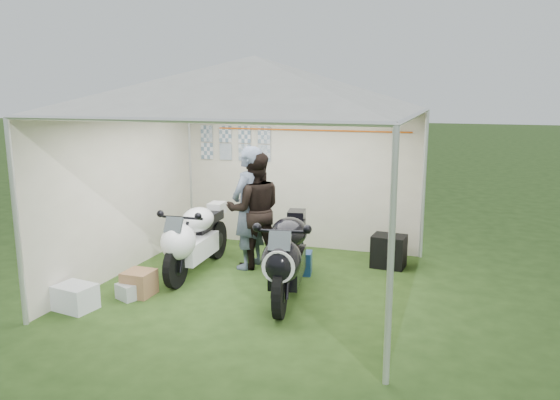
# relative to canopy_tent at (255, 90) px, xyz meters

# --- Properties ---
(ground) EXTENTS (80.00, 80.00, 0.00)m
(ground) POSITION_rel_canopy_tent_xyz_m (0.00, -0.03, -2.58)
(ground) COLOR #253F15
(ground) RESTS_ON ground
(canopy_tent) EXTENTS (5.66, 5.66, 3.00)m
(canopy_tent) POSITION_rel_canopy_tent_xyz_m (0.00, 0.00, 0.00)
(canopy_tent) COLOR silver
(canopy_tent) RESTS_ON ground
(motorcycle_white) EXTENTS (0.49, 1.96, 0.96)m
(motorcycle_white) POSITION_rel_canopy_tent_xyz_m (-0.99, 0.11, -2.04)
(motorcycle_white) COLOR black
(motorcycle_white) RESTS_ON ground
(motorcycle_black) EXTENTS (0.68, 2.08, 1.03)m
(motorcycle_black) POSITION_rel_canopy_tent_xyz_m (0.54, -0.35, -2.00)
(motorcycle_black) COLOR black
(motorcycle_black) RESTS_ON ground
(paddock_stand) EXTENTS (0.47, 0.34, 0.32)m
(paddock_stand) POSITION_rel_canopy_tent_xyz_m (0.38, 0.58, -2.41)
(paddock_stand) COLOR blue
(paddock_stand) RESTS_ON ground
(person_dark_jacket) EXTENTS (1.03, 0.94, 1.71)m
(person_dark_jacket) POSITION_rel_canopy_tent_xyz_m (-0.30, 0.70, -1.72)
(person_dark_jacket) COLOR black
(person_dark_jacket) RESTS_ON ground
(person_blue_jacket) EXTENTS (0.55, 0.73, 1.80)m
(person_blue_jacket) POSITION_rel_canopy_tent_xyz_m (-0.37, 0.65, -1.68)
(person_blue_jacket) COLOR slate
(person_blue_jacket) RESTS_ON ground
(equipment_box) EXTENTS (0.51, 0.43, 0.48)m
(equipment_box) POSITION_rel_canopy_tent_xyz_m (1.59, 1.31, -2.34)
(equipment_box) COLOR black
(equipment_box) RESTS_ON ground
(crate_0) EXTENTS (0.50, 0.42, 0.30)m
(crate_0) POSITION_rel_canopy_tent_xyz_m (-1.75, -1.50, -2.42)
(crate_0) COLOR silver
(crate_0) RESTS_ON ground
(crate_1) EXTENTS (0.36, 0.36, 0.32)m
(crate_1) POSITION_rel_canopy_tent_xyz_m (-1.29, -0.86, -2.42)
(crate_1) COLOR #946844
(crate_1) RESTS_ON ground
(crate_2) EXTENTS (0.34, 0.31, 0.20)m
(crate_2) POSITION_rel_canopy_tent_xyz_m (-1.35, -1.01, -2.48)
(crate_2) COLOR #B3B9BC
(crate_2) RESTS_ON ground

